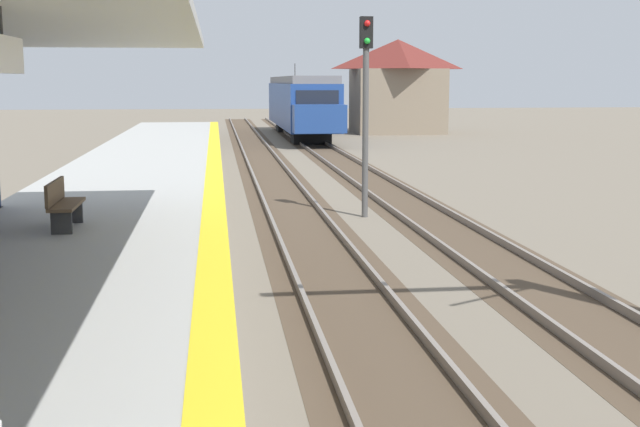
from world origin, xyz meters
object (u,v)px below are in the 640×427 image
Objects in this scene: rail_signal_post at (366,96)px; platform_bench at (63,203)px; approaching_train at (301,103)px; distant_trackside_house at (397,85)px.

platform_bench is at bearing -138.04° from rail_signal_post.
distant_trackside_house reaches higher than approaching_train.
approaching_train is at bearing -153.84° from distant_trackside_house.
rail_signal_post reaches higher than platform_bench.
platform_bench is at bearing -102.30° from approaching_train.
approaching_train reaches higher than platform_bench.
approaching_train is 38.89m from platform_bench.
distant_trackside_house is at bearing 26.16° from approaching_train.
approaching_train is 12.25× the size of platform_bench.
approaching_train is at bearing 87.14° from rail_signal_post.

